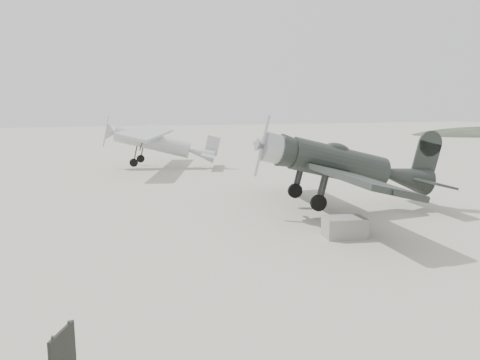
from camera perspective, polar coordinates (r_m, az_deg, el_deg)
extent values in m
plane|color=#9F9D8D|center=(21.81, 5.26, -3.95)|extent=(160.00, 160.00, 0.00)
cylinder|color=black|center=(21.87, 11.88, 1.90)|extent=(4.65, 1.63, 1.46)
cone|color=black|center=(23.57, 19.47, 2.22)|extent=(2.77, 1.46, 1.36)
cylinder|color=#A7A9AC|center=(20.69, 3.89, 1.65)|extent=(0.99, 1.33, 1.30)
cone|color=#A7A9AC|center=(20.51, 2.22, 1.59)|extent=(0.39, 0.60, 0.59)
cube|color=#A7A9AC|center=(20.53, 2.41, 1.60)|extent=(0.07, 0.19, 2.72)
ellipsoid|color=black|center=(21.71, 11.44, 3.58)|extent=(1.18, 0.75, 0.48)
cube|color=black|center=(21.62, 10.09, 0.88)|extent=(2.64, 12.63, 0.23)
cube|color=black|center=(24.04, 21.14, 2.38)|extent=(1.30, 4.43, 0.10)
cube|color=black|center=(24.04, 21.58, 4.49)|extent=(1.26, 0.15, 1.88)
cylinder|color=black|center=(20.45, 10.51, -3.71)|extent=(0.72, 0.19, 0.71)
cylinder|color=black|center=(22.99, 7.61, -2.17)|extent=(0.72, 0.19, 0.71)
cylinder|color=#333333|center=(20.30, 10.57, -1.79)|extent=(0.12, 0.12, 1.46)
cylinder|color=#333333|center=(22.86, 7.65, -0.44)|extent=(0.12, 0.12, 1.46)
cylinder|color=black|center=(24.25, 21.58, 1.22)|extent=(0.23, 0.09, 0.23)
cylinder|color=#9A9D9F|center=(36.66, -10.59, 4.57)|extent=(5.86, 2.78, 1.22)
cone|color=#9A9D9F|center=(36.14, -4.54, 4.63)|extent=(2.22, 1.62, 1.11)
cone|color=#9A9D9F|center=(37.40, -15.44, 4.48)|extent=(0.96, 1.29, 1.15)
cube|color=#9A9D9F|center=(37.52, -16.09, 4.47)|extent=(0.10, 0.16, 2.43)
cube|color=#9A9D9F|center=(36.70, -11.31, 5.63)|extent=(5.42, 12.26, 0.20)
cube|color=#9A9D9F|center=(36.09, -3.66, 4.72)|extent=(2.01, 3.89, 0.09)
cube|color=#9A9D9F|center=(36.03, -3.50, 5.86)|extent=(0.98, 0.36, 1.44)
cylinder|color=black|center=(35.84, -12.26, 1.70)|extent=(0.64, 0.32, 0.62)
cylinder|color=black|center=(38.20, -11.48, 2.20)|extent=(0.64, 0.32, 0.62)
cylinder|color=#333333|center=(35.76, -12.30, 2.70)|extent=(0.12, 0.12, 1.33)
cylinder|color=#333333|center=(38.13, -11.51, 3.14)|extent=(0.12, 0.12, 1.33)
cylinder|color=black|center=(36.11, -3.30, 4.11)|extent=(0.21, 0.13, 0.20)
cube|color=slate|center=(18.21, 12.61, -5.63)|extent=(1.64, 1.14, 0.77)
cylinder|color=#333333|center=(9.52, -19.93, -19.12)|extent=(0.07, 0.07, 1.21)
cube|color=black|center=(9.24, -20.82, -19.12)|extent=(0.38, 0.79, 0.84)
cube|color=beige|center=(9.24, -21.02, -18.83)|extent=(0.27, 0.60, 0.17)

